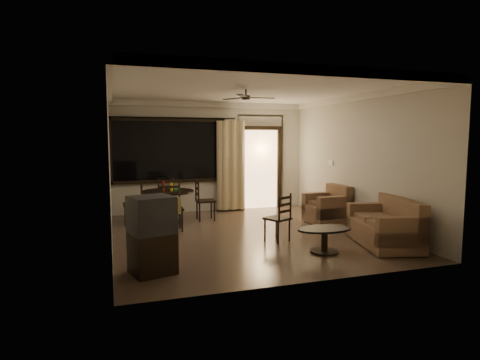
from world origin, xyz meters
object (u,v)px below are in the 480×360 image
object	(u,v)px
dining_chair_west	(134,212)
tv_cabinet	(152,235)
dining_chair_east	(205,208)
sofa	(387,227)
dining_table	(168,197)
coffee_table	(325,236)
dining_chair_south	(173,216)
armchair	(329,208)
side_chair	(278,227)
dining_chair_north	(165,205)

from	to	relation	value
dining_chair_west	tv_cabinet	world-z (taller)	tv_cabinet
dining_chair_west	dining_chair_east	distance (m)	1.58
dining_chair_west	sofa	xyz separation A→B (m)	(4.14, -3.15, 0.05)
dining_chair_east	dining_table	bearing A→B (deg)	89.92
dining_chair_west	coffee_table	bearing A→B (deg)	43.49
dining_table	dining_chair_south	size ratio (longest dim) A/B	1.21
dining_chair_east	armchair	bearing A→B (deg)	-112.13
dining_chair_east	sofa	size ratio (longest dim) A/B	0.56
dining_table	side_chair	xyz separation A→B (m)	(1.68, -2.28, -0.30)
dining_chair_north	coffee_table	size ratio (longest dim) A/B	1.01
dining_chair_south	dining_chair_north	size ratio (longest dim) A/B	1.00
dining_chair_south	armchair	xyz separation A→B (m)	(3.42, -0.30, 0.04)
dining_chair_east	coffee_table	distance (m)	3.42
dining_chair_west	dining_chair_south	xyz separation A→B (m)	(0.72, -0.88, 0.02)
dining_chair_south	coffee_table	distance (m)	3.18
dining_chair_north	dining_chair_west	bearing A→B (deg)	42.24
dining_table	sofa	size ratio (longest dim) A/B	0.68
dining_table	dining_chair_west	world-z (taller)	dining_chair_west
dining_chair_east	armchair	xyz separation A→B (m)	(2.56, -1.13, 0.06)
dining_chair_north	tv_cabinet	distance (m)	4.10
side_chair	sofa	bearing A→B (deg)	127.39
dining_table	coffee_table	bearing A→B (deg)	-56.40
dining_chair_west	armchair	bearing A→B (deg)	75.80
dining_chair_west	dining_table	bearing A→B (deg)	89.88
dining_chair_east	side_chair	bearing A→B (deg)	-157.62
dining_chair_west	dining_chair_north	bearing A→B (deg)	132.24
dining_table	armchair	xyz separation A→B (m)	(3.39, -1.16, -0.23)
dining_chair_west	dining_chair_north	world-z (taller)	same
dining_chair_west	dining_chair_south	bearing A→B (deg)	40.95
tv_cabinet	dining_table	bearing A→B (deg)	62.60
sofa	coffee_table	size ratio (longest dim) A/B	1.79
tv_cabinet	coffee_table	xyz separation A→B (m)	(2.80, 0.15, -0.27)
armchair	dining_table	bearing A→B (deg)	159.08
dining_table	dining_chair_south	world-z (taller)	dining_chair_south
dining_table	armchair	bearing A→B (deg)	-18.89
dining_table	tv_cabinet	distance (m)	3.42
dining_chair_south	sofa	bearing A→B (deg)	-31.77
armchair	dining_chair_north	bearing A→B (deg)	149.30
dining_chair_south	dining_chair_west	bearing A→B (deg)	130.95
dining_chair_north	armchair	xyz separation A→B (m)	(3.37, -1.84, 0.06)
dining_chair_south	armchair	distance (m)	3.43
dining_table	dining_chair_north	bearing A→B (deg)	88.10
dining_chair_south	sofa	distance (m)	4.11
coffee_table	dining_chair_west	bearing A→B (deg)	131.72
sofa	dining_chair_east	bearing A→B (deg)	143.57
tv_cabinet	sofa	distance (m)	4.09
dining_table	sofa	distance (m)	4.62
dining_table	tv_cabinet	size ratio (longest dim) A/B	1.06
tv_cabinet	side_chair	bearing A→B (deg)	8.46
dining_chair_north	coffee_table	xyz separation A→B (m)	(2.10, -3.88, -0.01)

